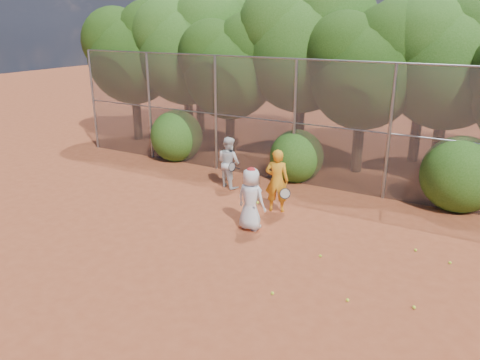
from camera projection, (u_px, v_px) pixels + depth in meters
The scene contains 23 objects.
ground at pixel (223, 267), 10.26m from camera, with size 80.00×80.00×0.00m, color brown.
fence_back at pixel (320, 124), 14.57m from camera, with size 20.05×0.09×4.03m.
tree_0 at pixel (134, 49), 20.03m from camera, with size 4.38×3.81×6.00m.
tree_1 at pixel (188, 45), 19.18m from camera, with size 4.64×4.03×6.35m.
tree_2 at pixel (231, 63), 17.62m from camera, with size 3.99×3.47×5.47m.
tree_3 at pixel (305, 41), 16.99m from camera, with size 4.89×4.26×6.70m.
tree_4 at pixel (367, 64), 15.53m from camera, with size 4.19×3.64×5.73m.
tree_5 at pixel (452, 56), 14.91m from camera, with size 4.51×3.92×6.17m.
tree_9 at pixel (200, 38), 21.49m from camera, with size 4.83×4.20×6.62m.
tree_10 at pixel (303, 33), 19.20m from camera, with size 5.15×4.48×7.06m.
tree_11 at pixel (428, 49), 16.66m from camera, with size 4.64×4.03×6.35m.
bush_0 at pixel (177, 134), 17.93m from camera, with size 2.00×2.00×2.00m, color #254F13.
bush_1 at pixel (297, 154), 15.60m from camera, with size 1.80×1.80×1.80m, color #254F13.
bush_2 at pixel (461, 171), 13.18m from camera, with size 2.20×2.20×2.20m, color #254F13.
player_yellow at pixel (277, 181), 12.98m from camera, with size 0.90×0.63×1.80m.
player_teen at pixel (251, 199), 11.88m from camera, with size 0.85×0.59×1.66m.
player_white at pixel (229, 162), 14.92m from camera, with size 0.96×0.84×1.66m.
ball_0 at pixel (320, 256), 10.65m from camera, with size 0.07×0.07×0.07m, color #CCE629.
ball_1 at pixel (416, 250), 10.92m from camera, with size 0.07×0.07×0.07m, color #CCE629.
ball_2 at pixel (348, 300), 8.97m from camera, with size 0.07×0.07×0.07m, color #CCE629.
ball_3 at pixel (414, 307), 8.75m from camera, with size 0.07×0.07×0.07m, color #CCE629.
ball_4 at pixel (272, 293), 9.20m from camera, with size 0.07×0.07×0.07m, color #CCE629.
ball_5 at pixel (450, 263), 10.36m from camera, with size 0.07×0.07×0.07m, color #CCE629.
Camera 1 is at (4.86, -7.68, 5.13)m, focal length 35.00 mm.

